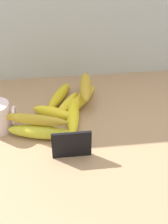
{
  "coord_description": "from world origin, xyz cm",
  "views": [
    {
      "loc": [
        -4.84,
        -70.66,
        61.85
      ],
      "look_at": [
        4.23,
        4.73,
        8.0
      ],
      "focal_mm": 47.58,
      "sensor_mm": 36.0,
      "label": 1
    }
  ],
  "objects_px": {
    "banana_0": "(54,113)",
    "banana_6": "(35,119)",
    "chalkboard_sign": "(72,146)",
    "banana_1": "(59,96)",
    "banana_5": "(83,98)",
    "banana_2": "(73,116)",
    "banana_4": "(67,105)",
    "banana_3": "(40,131)",
    "banana_7": "(86,87)"
  },
  "relations": [
    {
      "from": "banana_1",
      "to": "banana_3",
      "type": "relative_size",
      "value": 0.86
    },
    {
      "from": "banana_2",
      "to": "banana_5",
      "type": "height_order",
      "value": "same"
    },
    {
      "from": "chalkboard_sign",
      "to": "banana_5",
      "type": "height_order",
      "value": "chalkboard_sign"
    },
    {
      "from": "banana_2",
      "to": "banana_3",
      "type": "height_order",
      "value": "banana_3"
    },
    {
      "from": "chalkboard_sign",
      "to": "banana_6",
      "type": "distance_m",
      "value": 0.15
    },
    {
      "from": "banana_4",
      "to": "banana_5",
      "type": "relative_size",
      "value": 0.97
    },
    {
      "from": "banana_1",
      "to": "banana_7",
      "type": "bearing_deg",
      "value": -10.58
    },
    {
      "from": "banana_4",
      "to": "banana_7",
      "type": "height_order",
      "value": "banana_7"
    },
    {
      "from": "banana_0",
      "to": "banana_4",
      "type": "distance_m",
      "value": 0.07
    },
    {
      "from": "banana_5",
      "to": "banana_0",
      "type": "bearing_deg",
      "value": -142.93
    },
    {
      "from": "banana_7",
      "to": "banana_2",
      "type": "bearing_deg",
      "value": -116.61
    },
    {
      "from": "banana_0",
      "to": "banana_7",
      "type": "bearing_deg",
      "value": 37.25
    },
    {
      "from": "chalkboard_sign",
      "to": "banana_2",
      "type": "distance_m",
      "value": 0.17
    },
    {
      "from": "banana_0",
      "to": "banana_4",
      "type": "xyz_separation_m",
      "value": [
        0.05,
        0.05,
        -0.0
      ]
    },
    {
      "from": "banana_4",
      "to": "banana_6",
      "type": "relative_size",
      "value": 0.86
    },
    {
      "from": "banana_3",
      "to": "chalkboard_sign",
      "type": "bearing_deg",
      "value": -47.45
    },
    {
      "from": "banana_0",
      "to": "banana_2",
      "type": "relative_size",
      "value": 0.72
    },
    {
      "from": "banana_1",
      "to": "banana_3",
      "type": "distance_m",
      "value": 0.21
    },
    {
      "from": "banana_1",
      "to": "banana_4",
      "type": "height_order",
      "value": "banana_1"
    },
    {
      "from": "chalkboard_sign",
      "to": "banana_1",
      "type": "height_order",
      "value": "chalkboard_sign"
    },
    {
      "from": "banana_2",
      "to": "banana_6",
      "type": "distance_m",
      "value": 0.14
    },
    {
      "from": "banana_5",
      "to": "chalkboard_sign",
      "type": "bearing_deg",
      "value": -102.97
    },
    {
      "from": "banana_3",
      "to": "banana_0",
      "type": "bearing_deg",
      "value": 63.8
    },
    {
      "from": "chalkboard_sign",
      "to": "banana_2",
      "type": "xyz_separation_m",
      "value": [
        0.02,
        0.17,
        -0.02
      ]
    },
    {
      "from": "banana_1",
      "to": "banana_6",
      "type": "distance_m",
      "value": 0.21
    },
    {
      "from": "banana_3",
      "to": "banana_7",
      "type": "distance_m",
      "value": 0.24
    },
    {
      "from": "banana_1",
      "to": "banana_7",
      "type": "relative_size",
      "value": 0.92
    },
    {
      "from": "chalkboard_sign",
      "to": "banana_3",
      "type": "distance_m",
      "value": 0.13
    },
    {
      "from": "banana_1",
      "to": "banana_3",
      "type": "xyz_separation_m",
      "value": [
        -0.07,
        -0.2,
        0.0
      ]
    },
    {
      "from": "banana_1",
      "to": "banana_7",
      "type": "distance_m",
      "value": 0.1
    },
    {
      "from": "banana_2",
      "to": "banana_3",
      "type": "bearing_deg",
      "value": -146.63
    },
    {
      "from": "banana_6",
      "to": "banana_1",
      "type": "bearing_deg",
      "value": 66.55
    },
    {
      "from": "banana_3",
      "to": "banana_7",
      "type": "bearing_deg",
      "value": 48.03
    },
    {
      "from": "banana_0",
      "to": "banana_2",
      "type": "bearing_deg",
      "value": -18.2
    },
    {
      "from": "chalkboard_sign",
      "to": "banana_3",
      "type": "relative_size",
      "value": 0.55
    },
    {
      "from": "banana_0",
      "to": "chalkboard_sign",
      "type": "bearing_deg",
      "value": -76.87
    },
    {
      "from": "banana_0",
      "to": "banana_6",
      "type": "xyz_separation_m",
      "value": [
        -0.06,
        -0.08,
        0.04
      ]
    },
    {
      "from": "banana_6",
      "to": "banana_7",
      "type": "relative_size",
      "value": 1.09
    },
    {
      "from": "banana_5",
      "to": "banana_7",
      "type": "xyz_separation_m",
      "value": [
        0.01,
        0.01,
        0.04
      ]
    },
    {
      "from": "chalkboard_sign",
      "to": "banana_6",
      "type": "xyz_separation_m",
      "value": [
        -0.1,
        0.11,
        0.02
      ]
    },
    {
      "from": "banana_3",
      "to": "banana_5",
      "type": "bearing_deg",
      "value": 48.66
    },
    {
      "from": "banana_4",
      "to": "banana_1",
      "type": "bearing_deg",
      "value": 110.08
    },
    {
      "from": "banana_1",
      "to": "banana_3",
      "type": "bearing_deg",
      "value": -109.2
    },
    {
      "from": "banana_7",
      "to": "banana_3",
      "type": "bearing_deg",
      "value": -131.97
    },
    {
      "from": "banana_1",
      "to": "banana_4",
      "type": "xyz_separation_m",
      "value": [
        0.02,
        -0.06,
        -0.0
      ]
    },
    {
      "from": "chalkboard_sign",
      "to": "banana_2",
      "type": "relative_size",
      "value": 0.53
    },
    {
      "from": "banana_0",
      "to": "banana_1",
      "type": "distance_m",
      "value": 0.11
    },
    {
      "from": "banana_4",
      "to": "banana_7",
      "type": "distance_m",
      "value": 0.09
    },
    {
      "from": "banana_1",
      "to": "banana_5",
      "type": "distance_m",
      "value": 0.09
    },
    {
      "from": "banana_4",
      "to": "banana_7",
      "type": "relative_size",
      "value": 0.94
    }
  ]
}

